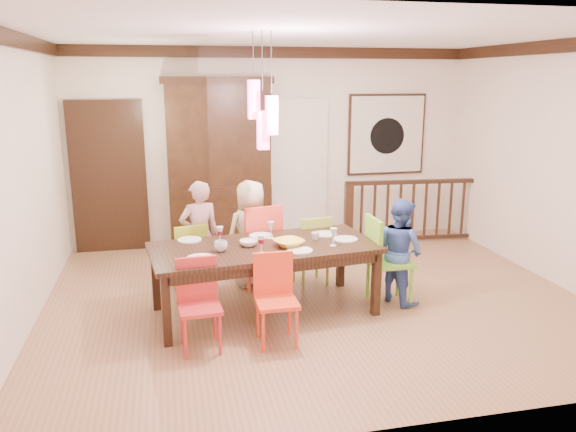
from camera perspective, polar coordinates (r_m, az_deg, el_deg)
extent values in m
plane|color=#976849|center=(6.51, 2.77, -8.34)|extent=(6.00, 6.00, 0.00)
plane|color=white|center=(6.05, 3.10, 18.02)|extent=(6.00, 6.00, 0.00)
plane|color=silver|center=(8.53, -1.52, 7.05)|extent=(6.00, 0.00, 6.00)
plane|color=silver|center=(6.07, -25.60, 2.92)|extent=(0.00, 5.00, 5.00)
plane|color=silver|center=(7.48, 25.77, 4.73)|extent=(0.00, 5.00, 5.00)
cube|color=black|center=(8.43, -17.71, 3.56)|extent=(1.04, 0.07, 2.24)
cube|color=silver|center=(8.62, 0.83, 4.44)|extent=(0.97, 0.05, 2.22)
cube|color=black|center=(9.00, 9.96, 8.16)|extent=(1.25, 0.04, 1.25)
cube|color=silver|center=(8.97, 10.02, 8.14)|extent=(1.18, 0.02, 1.18)
cylinder|color=black|center=(8.96, 10.05, 8.01)|extent=(0.56, 0.01, 0.56)
cube|color=#E54470|center=(5.69, -3.50, 11.73)|extent=(0.11, 0.11, 0.38)
cylinder|color=black|center=(5.69, -3.56, 15.96)|extent=(0.01, 0.01, 0.46)
cube|color=#E54470|center=(5.62, -1.68, 10.19)|extent=(0.11, 0.11, 0.38)
cylinder|color=black|center=(5.61, -1.71, 15.24)|extent=(0.01, 0.01, 0.61)
cube|color=#E54470|center=(5.67, -2.56, 8.69)|extent=(0.11, 0.11, 0.38)
cylinder|color=black|center=(5.65, -2.63, 14.46)|extent=(0.01, 0.01, 0.76)
cube|color=black|center=(5.91, -2.44, -3.23)|extent=(2.45, 1.34, 0.05)
cube|color=black|center=(6.38, -12.89, -5.82)|extent=(0.09, 0.09, 0.70)
cube|color=black|center=(6.70, 6.19, -4.58)|extent=(0.09, 0.09, 0.70)
cube|color=black|center=(5.53, -12.92, -8.93)|extent=(0.09, 0.09, 0.70)
cube|color=black|center=(5.90, 8.98, -7.27)|extent=(0.09, 0.09, 0.70)
cube|color=black|center=(6.37, -3.17, -2.65)|extent=(2.13, 0.29, 0.10)
cube|color=black|center=(5.49, -1.57, -5.39)|extent=(2.13, 0.29, 0.10)
cube|color=#AAC628|center=(6.69, -10.06, -4.24)|extent=(0.44, 0.44, 0.04)
cube|color=#AAC628|center=(6.63, -10.14, -2.38)|extent=(0.38, 0.11, 0.41)
cylinder|color=#AAC628|center=(6.61, -11.25, -6.42)|extent=(0.03, 0.03, 0.40)
cylinder|color=#AAC628|center=(6.62, -8.59, -6.27)|extent=(0.03, 0.03, 0.40)
cylinder|color=#AAC628|center=(6.90, -11.32, -5.55)|extent=(0.03, 0.03, 0.40)
cylinder|color=#AAC628|center=(6.91, -8.77, -5.41)|extent=(0.03, 0.03, 0.40)
cube|color=#F74733|center=(6.75, -3.09, -3.08)|extent=(0.55, 0.55, 0.04)
cube|color=#F74733|center=(6.67, -3.12, -0.81)|extent=(0.46, 0.14, 0.51)
cylinder|color=#F74733|center=(6.63, -4.40, -5.73)|extent=(0.04, 0.04, 0.48)
cylinder|color=#F74733|center=(6.68, -1.21, -5.52)|extent=(0.04, 0.04, 0.48)
cylinder|color=#F74733|center=(6.98, -4.84, -4.72)|extent=(0.04, 0.04, 0.48)
cylinder|color=#F74733|center=(7.03, -1.80, -4.53)|extent=(0.04, 0.04, 0.48)
cube|color=#9DBA3A|center=(6.84, 2.29, -3.53)|extent=(0.45, 0.45, 0.04)
cube|color=#9DBA3A|center=(6.77, 2.31, -1.65)|extent=(0.39, 0.10, 0.43)
cylinder|color=#9DBA3A|center=(6.72, 1.31, -5.75)|extent=(0.03, 0.03, 0.41)
cylinder|color=#9DBA3A|center=(6.80, 3.91, -5.54)|extent=(0.03, 0.03, 0.41)
cylinder|color=#9DBA3A|center=(7.01, 0.69, -4.90)|extent=(0.03, 0.03, 0.41)
cylinder|color=#9DBA3A|center=(7.09, 3.19, -4.72)|extent=(0.03, 0.03, 0.41)
cube|color=red|center=(5.26, -8.95, -9.23)|extent=(0.41, 0.41, 0.04)
cube|color=red|center=(5.18, -9.04, -6.91)|extent=(0.38, 0.06, 0.42)
cylinder|color=red|center=(5.20, -10.49, -12.12)|extent=(0.03, 0.03, 0.40)
cylinder|color=red|center=(5.21, -7.01, -11.91)|extent=(0.03, 0.03, 0.40)
cylinder|color=red|center=(5.48, -10.62, -10.72)|extent=(0.03, 0.03, 0.40)
cylinder|color=red|center=(5.49, -7.33, -10.53)|extent=(0.03, 0.03, 0.40)
cube|color=#EE3C1D|center=(5.32, -1.16, -8.77)|extent=(0.39, 0.39, 0.04)
cube|color=#EE3C1D|center=(5.24, -1.17, -6.45)|extent=(0.39, 0.04, 0.42)
cylinder|color=#EE3C1D|center=(5.24, -2.52, -11.67)|extent=(0.03, 0.03, 0.40)
cylinder|color=#EE3C1D|center=(5.30, 0.87, -11.37)|extent=(0.03, 0.03, 0.40)
cylinder|color=#EE3C1D|center=(5.52, -3.08, -10.30)|extent=(0.03, 0.03, 0.40)
cylinder|color=#EE3C1D|center=(5.57, 0.13, -10.04)|extent=(0.03, 0.03, 0.40)
cube|color=#74C433|center=(6.32, 10.32, -4.62)|extent=(0.45, 0.45, 0.04)
cube|color=#74C433|center=(6.24, 10.42, -2.29)|extent=(0.04, 0.45, 0.49)
cylinder|color=#74C433|center=(6.18, 9.30, -7.44)|extent=(0.04, 0.04, 0.47)
cylinder|color=#74C433|center=(6.31, 12.39, -7.11)|extent=(0.04, 0.04, 0.47)
cylinder|color=#74C433|center=(6.49, 8.12, -6.32)|extent=(0.04, 0.04, 0.47)
cylinder|color=#74C433|center=(6.62, 11.09, -6.03)|extent=(0.04, 0.04, 0.47)
cube|color=black|center=(8.37, -6.86, 0.01)|extent=(1.47, 0.44, 0.94)
cube|color=black|center=(8.19, -7.11, 8.26)|extent=(1.47, 0.40, 1.47)
cube|color=black|center=(8.38, -7.24, 8.38)|extent=(1.26, 0.02, 1.26)
cube|color=black|center=(8.15, -7.28, 13.54)|extent=(1.57, 0.44, 0.10)
cube|color=black|center=(8.45, 6.32, 0.07)|extent=(0.13, 0.13, 0.92)
cube|color=black|center=(9.28, 18.22, 0.70)|extent=(0.13, 0.13, 0.92)
cube|color=black|center=(8.72, 12.71, 3.41)|extent=(2.14, 0.25, 0.06)
cube|color=black|center=(8.92, 12.41, -2.16)|extent=(2.02, 0.22, 0.05)
imported|color=#D3A1AC|center=(6.67, -8.96, -2.00)|extent=(0.54, 0.41, 1.31)
imported|color=beige|center=(6.74, -3.77, -1.78)|extent=(0.72, 0.56, 1.29)
imported|color=#3F5EB0|center=(6.37, 11.31, -3.48)|extent=(0.63, 0.70, 1.18)
imported|color=yellow|center=(5.85, 0.07, -2.76)|extent=(0.39, 0.39, 0.07)
imported|color=white|center=(5.88, -4.01, -2.76)|extent=(0.25, 0.25, 0.06)
imported|color=silver|center=(5.72, -6.85, -3.06)|extent=(0.16, 0.16, 0.11)
imported|color=silver|center=(6.08, 2.80, -2.06)|extent=(0.12, 0.12, 0.08)
cylinder|color=white|center=(6.16, -9.99, -2.40)|extent=(0.26, 0.26, 0.01)
cylinder|color=white|center=(6.23, -2.76, -2.00)|extent=(0.26, 0.26, 0.01)
cylinder|color=white|center=(6.31, 3.78, -1.83)|extent=(0.26, 0.26, 0.01)
cylinder|color=white|center=(5.54, -8.92, -4.21)|extent=(0.26, 0.26, 0.01)
cylinder|color=white|center=(5.69, 1.24, -3.53)|extent=(0.26, 0.26, 0.01)
cylinder|color=white|center=(6.12, 5.87, -2.35)|extent=(0.26, 0.26, 0.01)
cube|color=#D83359|center=(5.55, -2.14, -4.02)|extent=(0.18, 0.14, 0.01)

